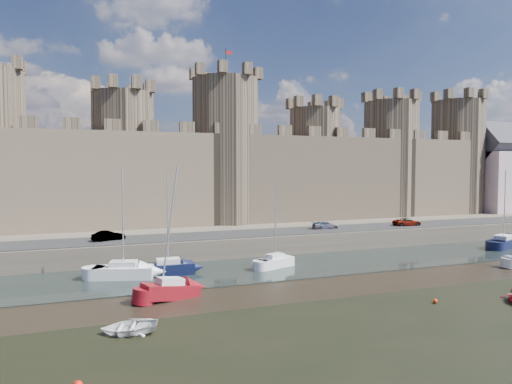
# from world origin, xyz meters

# --- Properties ---
(ground) EXTENTS (160.00, 160.00, 0.00)m
(ground) POSITION_xyz_m (0.00, 0.00, 0.00)
(ground) COLOR black
(ground) RESTS_ON ground
(water_channel) EXTENTS (160.00, 12.00, 0.08)m
(water_channel) POSITION_xyz_m (0.00, 24.00, 0.04)
(water_channel) COLOR black
(water_channel) RESTS_ON ground
(quay) EXTENTS (160.00, 60.00, 2.50)m
(quay) POSITION_xyz_m (0.00, 60.00, 1.25)
(quay) COLOR #4C443A
(quay) RESTS_ON ground
(road) EXTENTS (160.00, 7.00, 0.10)m
(road) POSITION_xyz_m (0.00, 34.00, 2.55)
(road) COLOR black
(road) RESTS_ON quay
(castle) EXTENTS (108.50, 11.00, 29.00)m
(castle) POSITION_xyz_m (-0.64, 48.00, 11.67)
(castle) COLOR #42382B
(castle) RESTS_ON quay
(car_1) EXTENTS (4.02, 2.49, 1.25)m
(car_1) POSITION_xyz_m (-16.98, 34.20, 3.13)
(car_1) COLOR gray
(car_1) RESTS_ON quay
(car_2) EXTENTS (4.06, 1.97, 1.14)m
(car_2) POSITION_xyz_m (12.73, 34.38, 3.07)
(car_2) COLOR gray
(car_2) RESTS_ON quay
(car_3) EXTENTS (4.46, 2.49, 1.18)m
(car_3) POSITION_xyz_m (26.07, 33.20, 3.09)
(car_3) COLOR gray
(car_3) RESTS_ON quay
(sailboat_0) EXTENTS (6.36, 3.86, 11.13)m
(sailboat_0) POSITION_xyz_m (-15.98, 24.61, 0.85)
(sailboat_0) COLOR white
(sailboat_0) RESTS_ON ground
(sailboat_1) EXTENTS (5.49, 2.45, 10.73)m
(sailboat_1) POSITION_xyz_m (-11.46, 24.70, 0.84)
(sailboat_1) COLOR black
(sailboat_1) RESTS_ON ground
(sailboat_2) EXTENTS (4.83, 3.25, 9.71)m
(sailboat_2) POSITION_xyz_m (0.46, 23.97, 0.79)
(sailboat_2) COLOR white
(sailboat_2) RESTS_ON ground
(sailboat_3) EXTENTS (6.68, 4.51, 10.91)m
(sailboat_3) POSITION_xyz_m (35.86, 24.62, 0.83)
(sailboat_3) COLOR black
(sailboat_3) RESTS_ON ground
(sailboat_4) EXTENTS (5.24, 3.22, 11.46)m
(sailboat_4) POSITION_xyz_m (-12.75, 15.99, 0.82)
(sailboat_4) COLOR maroon
(sailboat_4) RESTS_ON ground
(dinghy_6) EXTENTS (4.53, 3.82, 0.80)m
(dinghy_6) POSITION_xyz_m (-16.88, 8.52, 0.40)
(dinghy_6) COLOR white
(dinghy_6) RESTS_ON ground
(buoy_1) EXTENTS (0.39, 0.39, 0.39)m
(buoy_1) POSITION_xyz_m (7.63, 6.77, 0.20)
(buoy_1) COLOR red
(buoy_1) RESTS_ON ground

